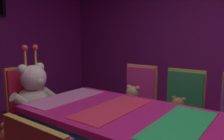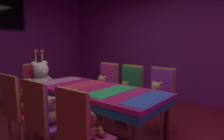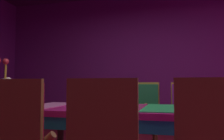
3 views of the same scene
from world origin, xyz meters
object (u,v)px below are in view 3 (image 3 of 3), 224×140
chair_right_1 (143,113)px  teddy_right_1 (141,116)px  chair_right_0 (188,114)px  teddy_right_2 (98,113)px  teddy_left_1 (111,140)px  teddy_left_2 (33,135)px  chair_right_2 (101,111)px  teddy_right_0 (189,115)px  chair_left_2 (19,140)px  king_teddy_bear (4,107)px  banquet_table (131,117)px

chair_right_1 → teddy_right_1: 0.14m
chair_right_0 → teddy_right_2: chair_right_0 is taller
teddy_left_1 → teddy_left_2: size_ratio=1.00×
chair_right_1 → chair_right_2: (0.04, 0.56, 0.00)m
teddy_left_2 → teddy_right_2: size_ratio=1.05×
teddy_right_0 → teddy_right_2: bearing=-90.1°
chair_left_2 → teddy_right_2: 1.60m
chair_right_0 → teddy_right_1: 0.58m
chair_left_2 → chair_right_0: 2.07m
teddy_right_0 → chair_right_2: chair_right_2 is taller
teddy_left_2 → chair_right_0: bearing=-35.3°
teddy_right_1 → king_teddy_bear: 1.56m
teddy_right_1 → king_teddy_bear: bearing=-63.0°
teddy_left_1 → chair_right_0: bearing=-19.3°
teddy_left_1 → teddy_right_1: bearing=-0.2°
teddy_left_1 → king_teddy_bear: size_ratio=0.43×
teddy_right_1 → chair_right_0: bearing=107.9°
teddy_right_0 → teddy_right_2: (0.00, 1.11, -0.01)m
teddy_right_0 → king_teddy_bear: (-0.74, 1.94, 0.11)m
chair_left_2 → teddy_left_2: chair_left_2 is taller
banquet_table → teddy_right_0: (0.74, -0.56, -0.05)m
chair_left_2 → chair_right_0: same height
teddy_left_1 → chair_right_2: 1.69m
teddy_left_1 → teddy_right_0: teddy_right_0 is taller
chair_right_1 → chair_right_2: 0.56m
banquet_table → teddy_right_1: banquet_table is taller
teddy_left_1 → chair_left_2: bearing=103.9°
teddy_left_2 → teddy_right_0: bearing=-38.0°
teddy_right_1 → king_teddy_bear: (-0.71, 1.38, 0.13)m
teddy_left_2 → teddy_right_1: bearing=-22.2°
king_teddy_bear → chair_right_2: bearing=47.0°
chair_right_0 → teddy_right_1: chair_right_0 is taller
teddy_left_1 → chair_right_1: 1.56m
chair_left_2 → chair_right_0: (1.74, -1.13, 0.00)m
banquet_table → teddy_right_0: 0.93m
banquet_table → chair_right_0: (0.88, -0.56, -0.06)m
teddy_left_2 → chair_right_2: chair_right_2 is taller
king_teddy_bear → chair_left_2: bearing=-46.6°
banquet_table → chair_right_0: chair_right_0 is taller
teddy_right_2 → chair_left_2: bearing=-0.6°
teddy_left_1 → king_teddy_bear: 1.56m
teddy_right_0 → king_teddy_bear: size_ratio=0.44×
banquet_table → teddy_right_0: bearing=-37.1°
chair_right_2 → teddy_right_0: bearing=82.5°
teddy_right_1 → chair_right_2: size_ratio=0.29×
banquet_table → chair_right_1: 0.85m
teddy_left_1 → teddy_right_2: bearing=20.9°
teddy_left_2 → banquet_table: bearing=-38.8°
banquet_table → king_teddy_bear: size_ratio=2.57×
teddy_right_2 → teddy_left_1: bearing=20.9°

